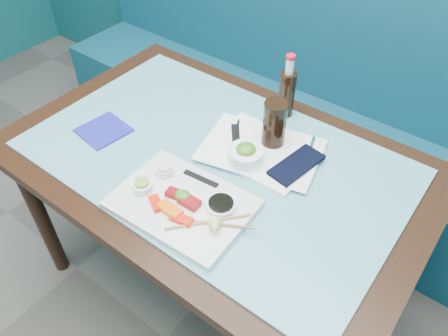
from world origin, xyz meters
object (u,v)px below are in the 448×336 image
Objects in this scene: dining_table at (215,176)px; blue_napkin at (104,130)px; booth_bench at (319,123)px; cola_bottle_body at (286,94)px; sashimi_plate at (182,204)px; cola_glass at (274,124)px; serving_tray at (261,151)px; seaweed_bowl at (246,155)px.

dining_table is 9.02× the size of blue_napkin.
booth_bench is 0.69m from cola_bottle_body.
blue_napkin is (-0.45, 0.10, -0.01)m from sashimi_plate.
blue_napkin is at bearing -161.36° from dining_table.
dining_table is at bearing -126.86° from cola_glass.
cola_glass reaches higher than serving_tray.
cola_glass is 1.03× the size of blue_napkin.
serving_tray is at bearing 78.37° from sashimi_plate.
cola_glass is 0.60m from blue_napkin.
sashimi_plate is at bearing -12.06° from blue_napkin.
cola_glass is (0.06, 0.39, 0.08)m from sashimi_plate.
seaweed_bowl is 0.72× the size of cola_glass.
dining_table is at bearing -100.02° from cola_bottle_body.
serving_tray is (0.11, 0.11, 0.10)m from dining_table.
cola_bottle_body reaches higher than serving_tray.
blue_napkin is (-0.51, -0.29, -0.09)m from cola_glass.
cola_bottle_body is at bearing 46.24° from blue_napkin.
seaweed_bowl is (-0.01, -0.07, 0.03)m from serving_tray.
seaweed_bowl is at bearing 18.44° from blue_napkin.
sashimi_plate is at bearing -90.01° from cola_bottle_body.
cola_bottle_body is 1.10× the size of blue_napkin.
serving_tray is 0.10m from cola_glass.
booth_bench is at bearing 97.19° from seaweed_bowl.
seaweed_bowl is at bearing -82.29° from cola_bottle_body.
cola_glass is 0.19m from cola_bottle_body.
sashimi_plate is 1.14× the size of serving_tray.
cola_bottle_body is at bearing -83.13° from booth_bench.
serving_tray is (0.11, -0.73, 0.39)m from booth_bench.
seaweed_bowl reaches higher than sashimi_plate.
blue_napkin is (-0.39, -0.13, 0.09)m from dining_table.
serving_tray is 0.08m from seaweed_bowl.
booth_bench is at bearing 98.53° from serving_tray.
booth_bench is 19.33× the size of blue_napkin.
dining_table is 8.78× the size of cola_glass.
serving_tray is at bearing -100.30° from cola_glass.
cola_glass is at bearing -70.86° from cola_bottle_body.
dining_table is 4.05× the size of serving_tray.
blue_napkin is (-0.49, -0.16, -0.03)m from seaweed_bowl.
cola_glass reaches higher than dining_table.
seaweed_bowl is 0.14m from cola_glass.
sashimi_plate reaches higher than serving_tray.
dining_table is 0.18m from serving_tray.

